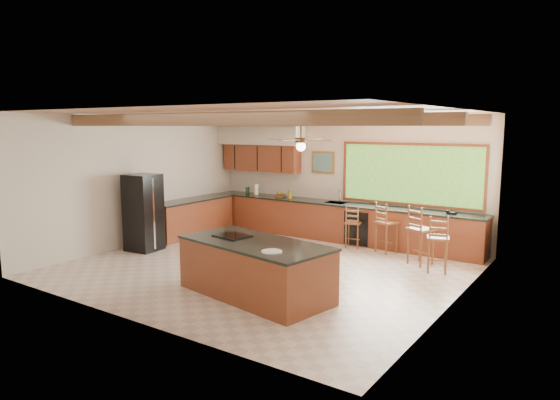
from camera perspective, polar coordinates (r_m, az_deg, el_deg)
The scene contains 9 objects.
ground at distance 9.88m, azimuth -1.72°, elevation -7.71°, with size 7.20×7.20×0.00m, color beige.
room_shell at distance 10.13m, azimuth -0.37°, elevation 5.42°, with size 7.27×6.54×3.02m.
counter_run at distance 12.25m, azimuth 2.13°, elevation -2.30°, with size 7.12×3.10×1.22m.
island at distance 8.20m, azimuth -2.87°, elevation -7.82°, with size 2.76×1.64×0.92m.
refrigerator at distance 11.45m, azimuth -15.34°, elevation -1.39°, with size 0.73×0.71×1.70m.
bar_stool_a at distance 11.40m, azimuth 8.27°, elevation -2.69°, with size 0.41×0.41×0.95m.
bar_stool_b at distance 10.26m, azimuth 15.71°, elevation -3.36°, with size 0.56×0.56×1.19m.
bar_stool_c at distance 11.05m, azimuth 12.00°, elevation -2.63°, with size 0.52×0.53×1.11m.
bar_stool_d at distance 9.82m, azimuth 17.51°, elevation -4.27°, with size 0.50×0.50×1.10m.
Camera 1 is at (5.60, -7.65, 2.75)m, focal length 32.00 mm.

